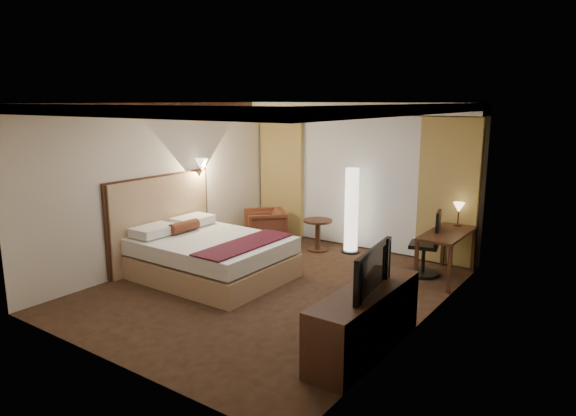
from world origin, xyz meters
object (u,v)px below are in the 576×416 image
Objects in this scene: television at (364,263)px; side_table at (318,235)px; bed at (212,257)px; armchair at (265,226)px; desk at (446,255)px; floor_lamp at (351,211)px; dresser at (365,321)px; office_chair at (424,243)px.

side_table is at bearing 32.32° from television.
television is (3.04, -0.81, 0.69)m from bed.
armchair reaches higher than desk.
floor_lamp is 3.82m from dresser.
dresser is 1.75× the size of television.
bed is at bearing -104.67° from side_table.
television reaches higher than side_table.
desk is at bearing -6.44° from television.
bed is at bearing -114.80° from floor_lamp.
desk reaches higher than bed.
office_chair is at bearing 36.93° from bed.
bed is 2.74m from floor_lamp.
television reaches higher than desk.
bed reaches higher than side_table.
floor_lamp reaches higher than side_table.
side_table is 0.32× the size of dresser.
office_chair is at bearing -16.05° from floor_lamp.
floor_lamp is (1.13, 2.45, 0.45)m from bed.
desk is 2.87m from dresser.
bed is 1.73× the size of desk.
side_table is at bearing 176.56° from desk.
desk is (2.44, -0.15, 0.08)m from side_table.
armchair is 0.41× the size of dresser.
desk is 1.22× the size of office_chair.
office_chair is 1.01× the size of television.
floor_lamp reaches higher than dresser.
desk is (3.02, 2.06, 0.05)m from bed.
side_table is 3.96m from television.
bed is at bearing -145.67° from desk.
dresser is (1.93, -3.26, -0.42)m from floor_lamp.
floor_lamp reaches higher than television.
bed is 3.35m from office_chair.
bed is 2.11× the size of office_chair.
office_chair is (2.10, -0.20, 0.24)m from side_table.
desk is at bearing -11.80° from floor_lamp.
desk is (3.46, 0.12, -0.00)m from armchair.
floor_lamp is at bearing 150.42° from office_chair.
bed is at bearing 165.17° from dresser.
floor_lamp is at bearing 61.38° from armchair.
television is (1.90, -3.26, 0.24)m from floor_lamp.
floor_lamp is at bearing 65.20° from bed.
floor_lamp is at bearing 23.91° from side_table.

